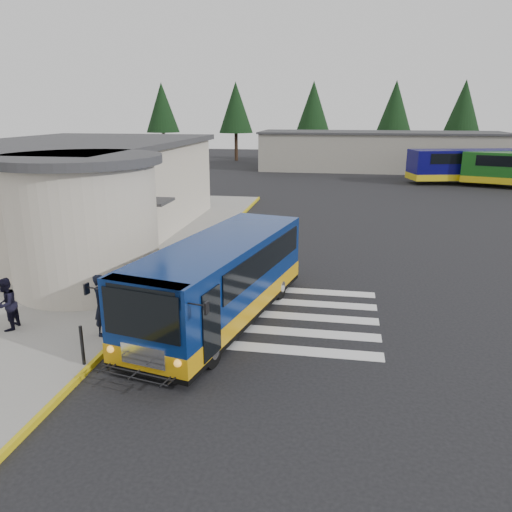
% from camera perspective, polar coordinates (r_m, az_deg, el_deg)
% --- Properties ---
extents(ground, '(140.00, 140.00, 0.00)m').
position_cam_1_polar(ground, '(17.21, 1.98, -5.69)').
color(ground, black).
rests_on(ground, ground).
extents(sidewalk, '(10.00, 34.00, 0.15)m').
position_cam_1_polar(sidewalk, '(23.61, -18.74, -0.22)').
color(sidewalk, gray).
rests_on(sidewalk, ground).
extents(curb_strip, '(0.12, 34.00, 0.16)m').
position_cam_1_polar(curb_strip, '(21.71, -7.17, -0.86)').
color(curb_strip, gold).
rests_on(curb_strip, ground).
extents(station_building, '(12.70, 18.70, 4.80)m').
position_cam_1_polar(station_building, '(26.46, -19.80, 6.94)').
color(station_building, beige).
rests_on(station_building, ground).
extents(crosswalk, '(8.00, 5.35, 0.01)m').
position_cam_1_polar(crosswalk, '(16.55, -0.14, -6.58)').
color(crosswalk, silver).
rests_on(crosswalk, ground).
extents(depot_building, '(26.40, 8.40, 4.20)m').
position_cam_1_polar(depot_building, '(58.10, 13.97, 11.58)').
color(depot_building, gray).
rests_on(depot_building, ground).
extents(tree_line, '(58.40, 4.40, 10.00)m').
position_cam_1_polar(tree_line, '(65.94, 14.07, 16.15)').
color(tree_line, black).
rests_on(tree_line, ground).
extents(transit_bus, '(4.60, 9.51, 2.61)m').
position_cam_1_polar(transit_bus, '(15.63, -4.05, -3.15)').
color(transit_bus, navy).
rests_on(transit_bus, ground).
extents(pedestrian_a, '(0.49, 0.70, 1.82)m').
position_cam_1_polar(pedestrian_a, '(15.09, -17.14, -5.35)').
color(pedestrian_a, black).
rests_on(pedestrian_a, sidewalk).
extents(pedestrian_b, '(0.69, 0.84, 1.60)m').
position_cam_1_polar(pedestrian_b, '(16.51, -26.65, -4.95)').
color(pedestrian_b, black).
rests_on(pedestrian_b, sidewalk).
extents(bollard, '(0.09, 0.09, 1.07)m').
position_cam_1_polar(bollard, '(13.66, -19.25, -9.62)').
color(bollard, black).
rests_on(bollard, sidewalk).
extents(far_bus_a, '(10.54, 5.17, 2.62)m').
position_cam_1_polar(far_bus_a, '(49.78, 22.88, 9.60)').
color(far_bus_a, '#08064B').
rests_on(far_bus_a, ground).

